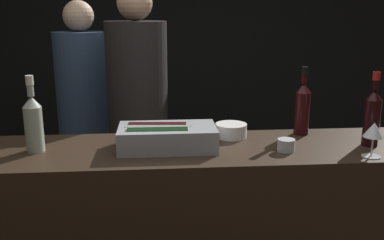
{
  "coord_description": "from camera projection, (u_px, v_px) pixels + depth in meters",
  "views": [
    {
      "loc": [
        -0.15,
        -1.56,
        1.64
      ],
      "look_at": [
        0.0,
        0.28,
        1.17
      ],
      "focal_mm": 40.0,
      "sensor_mm": 36.0,
      "label": 1
    }
  ],
  "objects": [
    {
      "name": "white_wine_bottle",
      "position": [
        33.0,
        121.0,
        1.83
      ],
      "size": [
        0.08,
        0.08,
        0.33
      ],
      "color": "#9EA899",
      "rests_on": "bar_counter"
    },
    {
      "name": "wall_back_chalkboard",
      "position": [
        172.0,
        36.0,
        4.25
      ],
      "size": [
        6.4,
        0.06,
        2.8
      ],
      "color": "black",
      "rests_on": "ground_plane"
    },
    {
      "name": "wine_glass",
      "position": [
        374.0,
        131.0,
        1.76
      ],
      "size": [
        0.09,
        0.09,
        0.15
      ],
      "color": "silver",
      "rests_on": "bar_counter"
    },
    {
      "name": "candle_votive",
      "position": [
        286.0,
        145.0,
        1.85
      ],
      "size": [
        0.08,
        0.08,
        0.05
      ],
      "color": "silver",
      "rests_on": "bar_counter"
    },
    {
      "name": "ice_bin_with_bottles",
      "position": [
        165.0,
        136.0,
        1.88
      ],
      "size": [
        0.43,
        0.23,
        0.11
      ],
      "color": "#9EA0A5",
      "rests_on": "bar_counter"
    },
    {
      "name": "bowl_white",
      "position": [
        231.0,
        130.0,
        2.06
      ],
      "size": [
        0.15,
        0.15,
        0.07
      ],
      "color": "white",
      "rests_on": "bar_counter"
    },
    {
      "name": "person_blond_tee",
      "position": [
        138.0,
        116.0,
        2.67
      ],
      "size": [
        0.37,
        0.37,
        1.79
      ],
      "rotation": [
        0.0,
        0.0,
        -0.29
      ],
      "color": "black",
      "rests_on": "ground_plane"
    },
    {
      "name": "person_in_hoodie",
      "position": [
        84.0,
        110.0,
        3.06
      ],
      "size": [
        0.37,
        0.37,
        1.71
      ],
      "rotation": [
        0.0,
        0.0,
        -3.1
      ],
      "color": "black",
      "rests_on": "ground_plane"
    },
    {
      "name": "red_wine_bottle_black_foil",
      "position": [
        302.0,
        107.0,
        2.09
      ],
      "size": [
        0.07,
        0.07,
        0.33
      ],
      "color": "black",
      "rests_on": "bar_counter"
    },
    {
      "name": "red_wine_bottle_tall",
      "position": [
        372.0,
        116.0,
        1.9
      ],
      "size": [
        0.07,
        0.07,
        0.34
      ],
      "color": "black",
      "rests_on": "bar_counter"
    }
  ]
}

